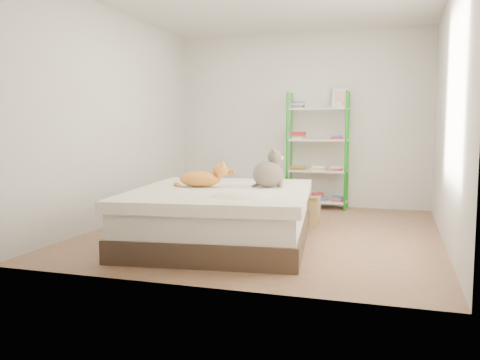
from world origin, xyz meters
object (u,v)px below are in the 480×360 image
at_px(grey_cat, 268,168).
at_px(cardboard_box, 300,211).
at_px(bed, 222,215).
at_px(white_bin, 244,192).
at_px(shelf_unit, 318,155).
at_px(orange_cat, 200,177).

bearing_deg(grey_cat, cardboard_box, -36.71).
relative_size(bed, white_bin, 6.02).
height_order(shelf_unit, white_bin, shelf_unit).
height_order(orange_cat, cardboard_box, orange_cat).
distance_m(bed, orange_cat, 0.48).
height_order(grey_cat, cardboard_box, grey_cat).
distance_m(grey_cat, cardboard_box, 1.12).
xyz_separation_m(orange_cat, shelf_unit, (0.88, 2.43, 0.13)).
height_order(orange_cat, shelf_unit, shelf_unit).
relative_size(orange_cat, shelf_unit, 0.30).
bearing_deg(bed, shelf_unit, 69.20).
relative_size(shelf_unit, white_bin, 4.39).
relative_size(bed, cardboard_box, 4.93).
bearing_deg(grey_cat, shelf_unit, -31.00).
height_order(bed, cardboard_box, bed).
distance_m(grey_cat, shelf_unit, 2.26).
distance_m(orange_cat, shelf_unit, 2.59).
height_order(grey_cat, shelf_unit, shelf_unit).
relative_size(orange_cat, white_bin, 1.33).
height_order(orange_cat, grey_cat, grey_cat).
xyz_separation_m(cardboard_box, white_bin, (-1.10, 1.27, 0.04)).
bearing_deg(orange_cat, bed, -26.24).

